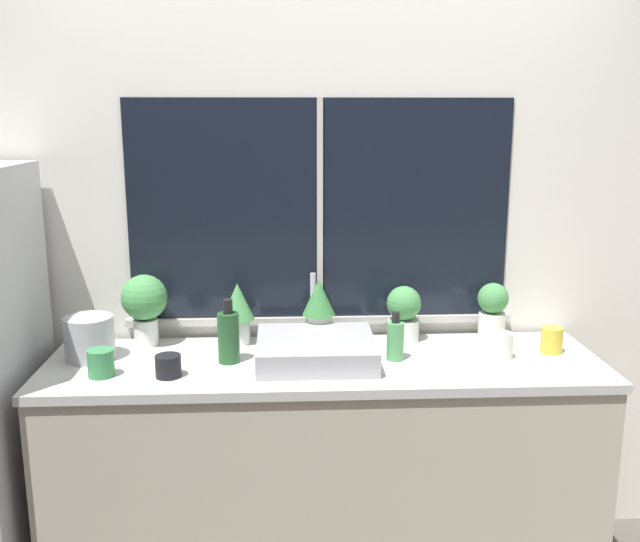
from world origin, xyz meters
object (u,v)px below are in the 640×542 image
at_px(potted_plant_left, 238,309).
at_px(mug_white, 502,346).
at_px(sink, 316,349).
at_px(potted_plant_center, 319,307).
at_px(potted_plant_right, 404,312).
at_px(kettle, 89,336).
at_px(mug_yellow, 552,340).
at_px(mug_black, 168,366).
at_px(potted_plant_far_right, 492,309).
at_px(mug_green, 101,363).
at_px(soap_bottle, 395,340).
at_px(bottle_tall, 229,336).
at_px(potted_plant_far_left, 144,302).

xyz_separation_m(potted_plant_left, mug_white, (1.02, -0.23, -0.10)).
bearing_deg(sink, potted_plant_center, 84.24).
height_order(potted_plant_right, kettle, potted_plant_right).
bearing_deg(mug_yellow, mug_black, -172.74).
distance_m(potted_plant_right, kettle, 1.24).
distance_m(potted_plant_center, potted_plant_far_right, 0.72).
bearing_deg(sink, mug_white, -0.67).
distance_m(sink, mug_black, 0.55).
relative_size(mug_black, mug_green, 0.93).
bearing_deg(mug_black, soap_bottle, 9.31).
xyz_separation_m(potted_plant_right, mug_black, (-0.91, -0.37, -0.08)).
xyz_separation_m(soap_bottle, mug_green, (-1.08, -0.12, -0.03)).
distance_m(bottle_tall, kettle, 0.54).
distance_m(potted_plant_right, potted_plant_far_right, 0.37).
distance_m(sink, potted_plant_center, 0.25).
bearing_deg(mug_white, mug_yellow, 14.15).
bearing_deg(mug_green, potted_plant_left, 36.55).
bearing_deg(potted_plant_right, potted_plant_left, 180.00).
bearing_deg(potted_plant_center, potted_plant_right, -0.00).
height_order(potted_plant_left, bottle_tall, potted_plant_left).
bearing_deg(mug_black, sink, 14.75).
relative_size(potted_plant_right, mug_black, 2.51).
distance_m(mug_black, mug_yellow, 1.48).
distance_m(potted_plant_far_right, bottle_tall, 1.09).
xyz_separation_m(potted_plant_center, kettle, (-0.88, -0.16, -0.06)).
relative_size(soap_bottle, mug_yellow, 1.83).
bearing_deg(potted_plant_far_right, mug_yellow, -43.80).
bearing_deg(potted_plant_far_right, soap_bottle, -152.52).
bearing_deg(mug_yellow, kettle, 179.35).
relative_size(sink, potted_plant_center, 1.74).
bearing_deg(kettle, bottle_tall, -6.77).
distance_m(mug_green, kettle, 0.21).
distance_m(potted_plant_far_right, mug_green, 1.56).
distance_m(potted_plant_left, potted_plant_right, 0.68).
bearing_deg(mug_green, potted_plant_center, 23.53).
xyz_separation_m(potted_plant_left, mug_yellow, (1.24, -0.18, -0.09)).
height_order(potted_plant_far_left, potted_plant_left, potted_plant_far_left).
distance_m(potted_plant_far_left, potted_plant_right, 1.05).
height_order(potted_plant_center, mug_yellow, potted_plant_center).
bearing_deg(soap_bottle, potted_plant_right, 73.10).
bearing_deg(mug_white, kettle, 177.29).
height_order(soap_bottle, mug_yellow, soap_bottle).
relative_size(potted_plant_center, mug_yellow, 2.57).
distance_m(potted_plant_far_left, kettle, 0.26).
distance_m(mug_white, mug_green, 1.49).
distance_m(mug_black, kettle, 0.39).
distance_m(potted_plant_left, potted_plant_center, 0.33).
xyz_separation_m(sink, mug_yellow, (0.93, 0.05, 0.01)).
distance_m(potted_plant_far_left, mug_black, 0.42).
bearing_deg(potted_plant_far_right, potted_plant_left, 180.00).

